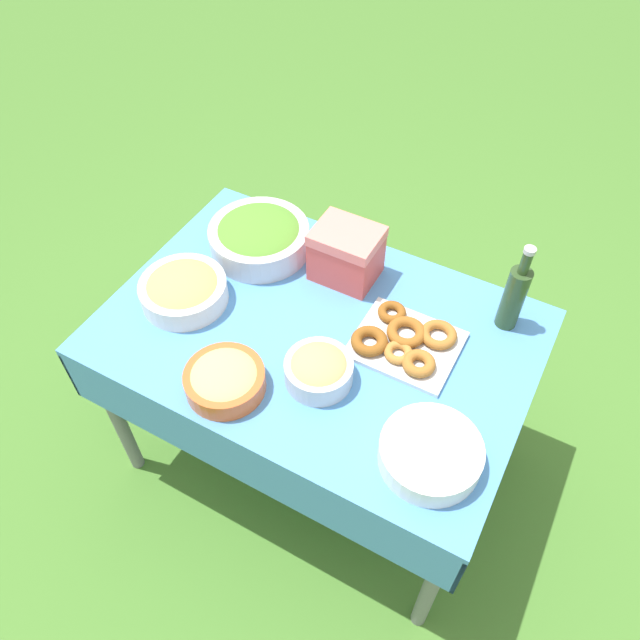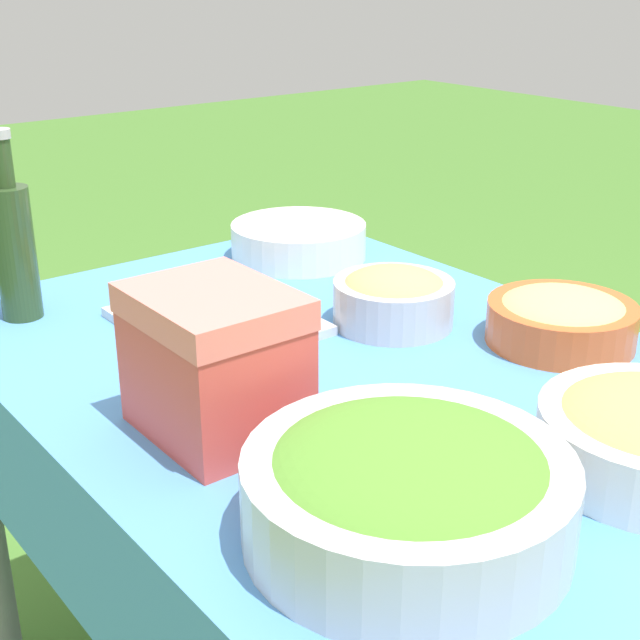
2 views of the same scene
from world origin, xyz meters
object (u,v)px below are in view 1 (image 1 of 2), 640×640
object	(u,v)px
fruit_bowl	(183,289)
cooler_box	(346,254)
plate_stack	(430,454)
pasta_bowl	(225,379)
salad_bowl	(259,236)
olive_oil_bottle	(514,296)
donut_platter	(405,341)
bread_bowl	(319,369)

from	to	relation	value
fruit_bowl	cooler_box	xyz separation A→B (m)	(-0.41, -0.36, 0.05)
plate_stack	pasta_bowl	bearing A→B (deg)	6.12
fruit_bowl	cooler_box	bearing A→B (deg)	-138.73
salad_bowl	olive_oil_bottle	size ratio (longest dim) A/B	1.09
plate_stack	olive_oil_bottle	bearing A→B (deg)	-92.89
donut_platter	fruit_bowl	bearing A→B (deg)	13.37
cooler_box	olive_oil_bottle	bearing A→B (deg)	-174.53
fruit_bowl	pasta_bowl	bearing A→B (deg)	144.40
donut_platter	olive_oil_bottle	distance (m)	0.36
salad_bowl	pasta_bowl	size ratio (longest dim) A/B	1.48
donut_platter	cooler_box	xyz separation A→B (m)	(0.30, -0.19, 0.07)
salad_bowl	donut_platter	distance (m)	0.64
donut_platter	plate_stack	bearing A→B (deg)	123.33
plate_stack	salad_bowl	bearing A→B (deg)	-29.96
fruit_bowl	cooler_box	distance (m)	0.54
pasta_bowl	donut_platter	size ratio (longest dim) A/B	0.71
pasta_bowl	donut_platter	bearing A→B (deg)	-135.07
fruit_bowl	donut_platter	bearing A→B (deg)	-166.63
cooler_box	pasta_bowl	bearing A→B (deg)	80.94
salad_bowl	pasta_bowl	distance (m)	0.60
pasta_bowl	cooler_box	distance (m)	0.59
salad_bowl	olive_oil_bottle	bearing A→B (deg)	-174.37
plate_stack	fruit_bowl	bearing A→B (deg)	-9.79
plate_stack	olive_oil_bottle	world-z (taller)	olive_oil_bottle
olive_oil_bottle	pasta_bowl	bearing A→B (deg)	44.81
donut_platter	plate_stack	world-z (taller)	plate_stack
fruit_bowl	plate_stack	bearing A→B (deg)	170.21
donut_platter	olive_oil_bottle	world-z (taller)	olive_oil_bottle
bread_bowl	cooler_box	xyz separation A→B (m)	(0.13, -0.43, 0.05)
pasta_bowl	fruit_bowl	size ratio (longest dim) A/B	0.83
fruit_bowl	olive_oil_bottle	bearing A→B (deg)	-156.75
olive_oil_bottle	cooler_box	distance (m)	0.55
plate_stack	cooler_box	xyz separation A→B (m)	(0.52, -0.52, 0.06)
salad_bowl	plate_stack	world-z (taller)	salad_bowl
pasta_bowl	plate_stack	distance (m)	0.61
salad_bowl	plate_stack	distance (m)	0.97
donut_platter	bread_bowl	xyz separation A→B (m)	(0.17, 0.24, 0.03)
donut_platter	cooler_box	bearing A→B (deg)	-32.07
plate_stack	fruit_bowl	xyz separation A→B (m)	(0.93, -0.16, 0.01)
pasta_bowl	bread_bowl	bearing A→B (deg)	-144.92
plate_stack	bread_bowl	distance (m)	0.40
salad_bowl	olive_oil_bottle	distance (m)	0.88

